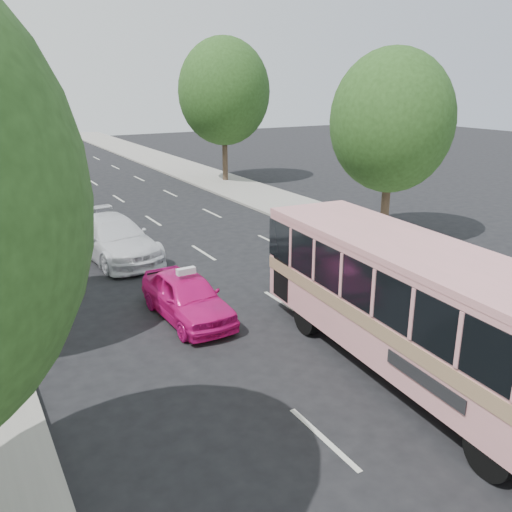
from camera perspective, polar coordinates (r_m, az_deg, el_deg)
ground at (r=13.46m, az=8.58°, el=-11.62°), size 120.00×120.00×0.00m
sidewalk_right at (r=33.79m, az=-0.94°, el=6.85°), size 4.00×90.00×0.12m
tree_right_near at (r=23.53m, az=14.36°, el=14.06°), size 5.10×5.10×7.95m
tree_right_far at (r=36.91m, az=-3.25°, el=17.25°), size 6.00×6.00×9.35m
pink_bus at (r=12.74m, az=16.50°, el=-4.24°), size 3.23×9.94×3.12m
pink_taxi at (r=15.75m, az=-7.27°, el=-4.23°), size 1.70×4.05×1.37m
white_pickup at (r=21.62m, az=-14.75°, el=1.83°), size 2.83×5.72×1.60m
taxi_roof_sign at (r=15.47m, az=-7.38°, el=-1.58°), size 0.55×0.19×0.18m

